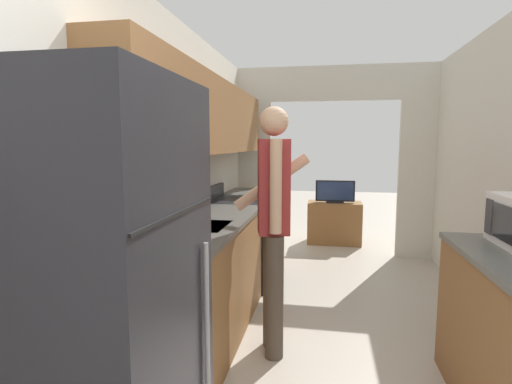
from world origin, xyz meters
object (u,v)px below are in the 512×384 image
at_px(range_oven, 240,241).
at_px(television, 335,192).
at_px(person, 273,223).
at_px(refrigerator, 96,307).
at_px(tv_cabinet, 334,223).

distance_m(range_oven, television, 2.17).
xyz_separation_m(person, television, (0.48, 3.25, -0.16)).
bearing_deg(television, range_oven, -118.63).
relative_size(refrigerator, range_oven, 1.66).
xyz_separation_m(range_oven, television, (1.03, 1.88, 0.33)).
relative_size(range_oven, television, 1.84).
xyz_separation_m(refrigerator, television, (0.99, 4.63, -0.08)).
distance_m(range_oven, person, 1.55).
bearing_deg(television, refrigerator, -102.07).
relative_size(range_oven, person, 0.60).
bearing_deg(television, person, -98.48).
xyz_separation_m(tv_cabinet, television, (0.00, -0.04, 0.47)).
height_order(refrigerator, tv_cabinet, refrigerator).
relative_size(refrigerator, tv_cabinet, 2.20).
distance_m(refrigerator, television, 4.73).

